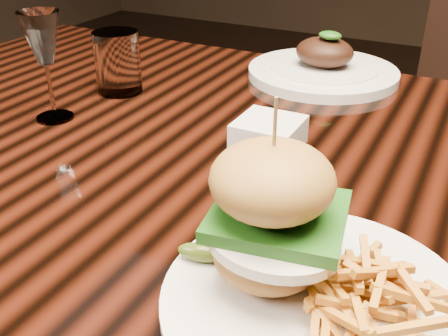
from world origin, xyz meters
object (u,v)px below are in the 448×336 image
at_px(far_dish, 323,69).
at_px(wine_glass, 43,42).
at_px(dining_table, 292,218).
at_px(burger_plate, 309,263).

bearing_deg(far_dish, wine_glass, -129.37).
relative_size(dining_table, burger_plate, 5.97).
height_order(dining_table, burger_plate, burger_plate).
distance_m(burger_plate, far_dish, 0.61).
bearing_deg(dining_table, burger_plate, -67.61).
xyz_separation_m(burger_plate, wine_glass, (-0.48, 0.21, 0.07)).
distance_m(dining_table, burger_plate, 0.28).
distance_m(dining_table, wine_glass, 0.44).
bearing_deg(wine_glass, burger_plate, -23.50).
bearing_deg(burger_plate, wine_glass, 159.00).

